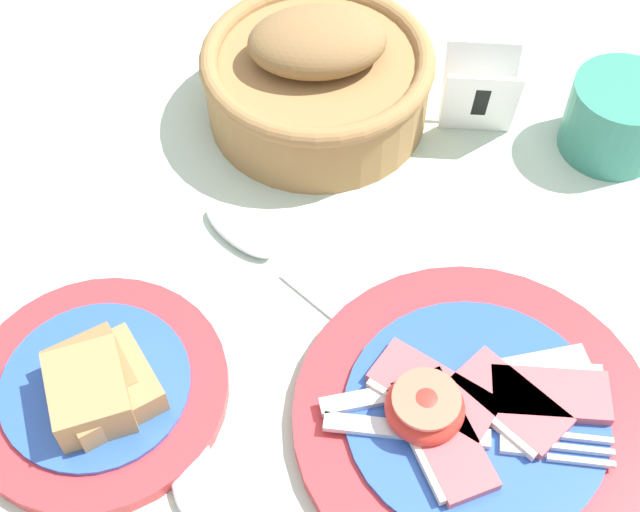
% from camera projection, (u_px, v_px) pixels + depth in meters
% --- Properties ---
extents(ground_plane, '(3.00, 3.00, 0.00)m').
position_uv_depth(ground_plane, '(352.00, 373.00, 0.62)').
color(ground_plane, '#B7CCB7').
extents(breakfast_plate, '(0.24, 0.24, 0.04)m').
position_uv_depth(breakfast_plate, '(471.00, 416.00, 0.59)').
color(breakfast_plate, red).
rests_on(breakfast_plate, ground_plane).
extents(bread_plate, '(0.18, 0.18, 0.05)m').
position_uv_depth(bread_plate, '(97.00, 388.00, 0.59)').
color(bread_plate, red).
rests_on(bread_plate, ground_plane).
extents(sugar_cup, '(0.08, 0.08, 0.06)m').
position_uv_depth(sugar_cup, '(618.00, 116.00, 0.72)').
color(sugar_cup, '#337F6B').
rests_on(sugar_cup, ground_plane).
extents(bread_basket, '(0.19, 0.19, 0.10)m').
position_uv_depth(bread_basket, '(317.00, 76.00, 0.74)').
color(bread_basket, olive).
rests_on(bread_basket, ground_plane).
extents(number_card, '(0.07, 0.05, 0.07)m').
position_uv_depth(number_card, '(480.00, 94.00, 0.73)').
color(number_card, white).
rests_on(number_card, ground_plane).
extents(teaspoon_by_saucer, '(0.07, 0.19, 0.01)m').
position_uv_depth(teaspoon_by_saucer, '(190.00, 505.00, 0.56)').
color(teaspoon_by_saucer, silver).
rests_on(teaspoon_by_saucer, ground_plane).
extents(teaspoon_near_cup, '(0.17, 0.12, 0.01)m').
position_uv_depth(teaspoon_near_cup, '(264.00, 252.00, 0.67)').
color(teaspoon_near_cup, silver).
rests_on(teaspoon_near_cup, ground_plane).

